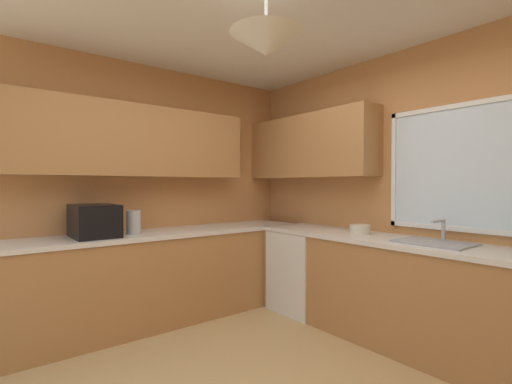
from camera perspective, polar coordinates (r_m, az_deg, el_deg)
The scene contains 8 objects.
room_shell at distance 2.84m, azimuth 3.77°, elevation 9.48°, with size 4.26×3.71×2.69m.
counter_run_left at distance 3.83m, azimuth -15.88°, elevation -12.73°, with size 0.65×3.32×0.90m.
counter_run_back at distance 3.37m, azimuth 24.63°, elevation -14.74°, with size 3.35×0.65×0.90m.
dishwasher at distance 4.10m, azimuth 7.58°, elevation -12.11°, with size 0.60×0.60×0.86m, color white.
microwave at distance 3.57m, azimuth -23.97°, elevation -4.13°, with size 0.48×0.36×0.29m, color black.
kettle at distance 3.65m, azimuth -18.60°, elevation -4.48°, with size 0.13×0.13×0.23m, color #B7B7BC.
sink_assembly at distance 3.24m, azimuth 26.12°, elevation -7.05°, with size 0.55×0.40×0.19m.
bowl at distance 3.59m, azimuth 15.96°, elevation -5.65°, with size 0.19×0.19×0.09m, color beige.
Camera 1 is at (1.69, -1.40, 1.37)m, focal length 25.57 mm.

